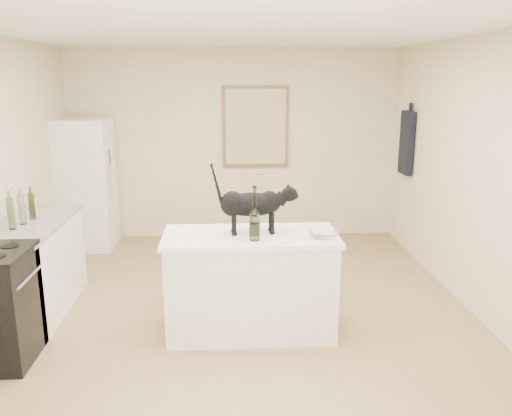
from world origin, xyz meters
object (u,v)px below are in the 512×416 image
(glass_bowl, at_px, (323,234))
(wine_bottle, at_px, (255,217))
(black_cat, at_px, (251,207))
(fridge, at_px, (86,184))

(glass_bowl, bearing_deg, wine_bottle, -176.35)
(black_cat, relative_size, glass_bowl, 2.48)
(fridge, bearing_deg, glass_bowl, -45.30)
(fridge, bearing_deg, black_cat, -50.64)
(fridge, xyz_separation_m, black_cat, (2.06, -2.51, 0.28))
(wine_bottle, bearing_deg, fridge, 127.37)
(fridge, height_order, black_cat, fridge)
(wine_bottle, xyz_separation_m, glass_bowl, (0.58, 0.04, -0.17))
(wine_bottle, bearing_deg, glass_bowl, 3.65)
(wine_bottle, relative_size, glass_bowl, 1.54)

